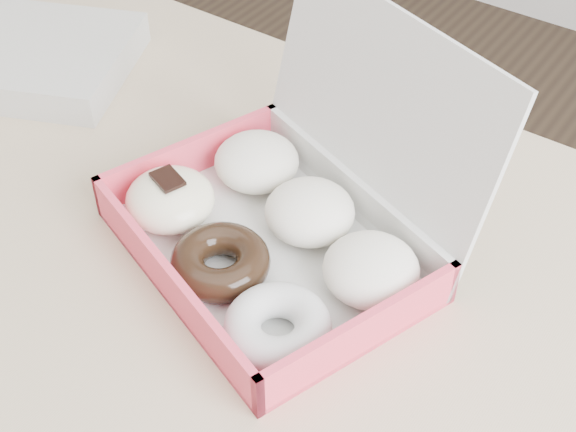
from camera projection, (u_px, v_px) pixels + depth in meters
The scene contains 3 objects.
table at pixel (214, 339), 0.81m from camera, with size 1.20×0.80×0.75m.
donut_box at pixel (280, 221), 0.77m from camera, with size 0.37×0.35×0.22m.
newspapers at pixel (28, 56), 1.01m from camera, with size 0.25×0.20×0.04m, color silver.
Camera 1 is at (0.35, -0.37, 1.32)m, focal length 50.00 mm.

